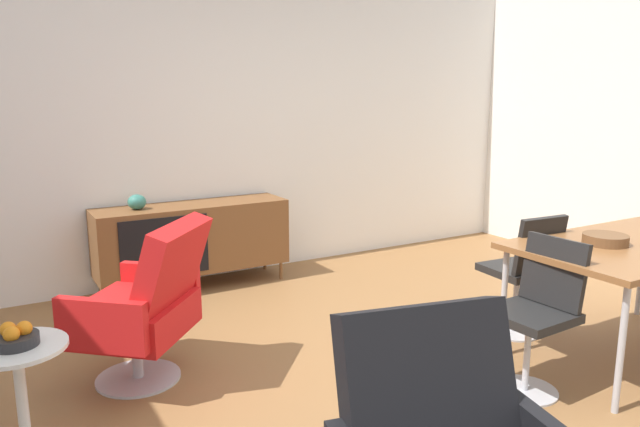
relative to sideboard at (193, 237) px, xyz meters
name	(u,v)px	position (x,y,z in m)	size (l,w,h in m)	color
ground_plane	(409,384)	(0.50, -2.30, -0.44)	(8.32, 8.32, 0.00)	olive
wall_back	(231,119)	(0.50, 0.30, 0.96)	(6.80, 0.12, 2.80)	white
sideboard	(193,237)	(0.00, 0.00, 0.00)	(1.60, 0.45, 0.72)	brown
vase_cobalt	(137,202)	(-0.44, 0.00, 0.34)	(0.14, 0.14, 0.12)	#337266
dining_table	(639,248)	(1.95, -2.69, 0.26)	(1.60, 0.90, 0.74)	brown
wooden_bowl_on_table	(605,239)	(1.70, -2.62, 0.33)	(0.26, 0.26, 0.06)	brown
dining_chair_near_window	(537,309)	(1.06, -2.69, 0.03)	(0.44, 0.42, 0.86)	black
dining_chair_back_left	(524,270)	(1.59, -2.13, 0.03)	(0.43, 0.45, 0.86)	black
lounge_chair_red	(145,304)	(-0.78, -1.51, 0.03)	(0.91, 0.91, 0.95)	red
side_table_round	(20,386)	(-1.45, -1.91, -0.12)	(0.44, 0.44, 0.52)	white
fruit_bowl	(15,337)	(-1.45, -1.91, 0.12)	(0.20, 0.20, 0.11)	#262628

